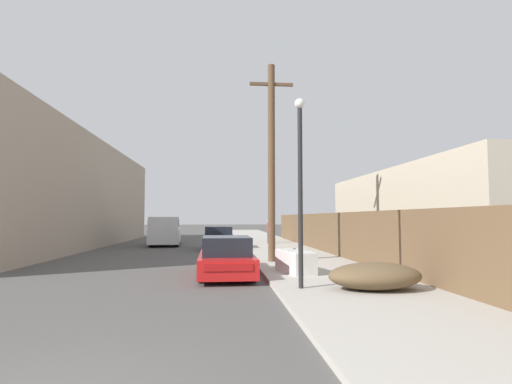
% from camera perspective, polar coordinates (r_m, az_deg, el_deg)
% --- Properties ---
extents(sidewalk_curb, '(4.20, 63.00, 0.12)m').
position_cam_1_polar(sidewalk_curb, '(27.48, 2.12, -7.48)').
color(sidewalk_curb, '#ADA89E').
rests_on(sidewalk_curb, ground).
extents(discarded_fridge, '(1.08, 1.87, 0.73)m').
position_cam_1_polar(discarded_fridge, '(12.96, 5.63, -9.85)').
color(discarded_fridge, silver).
rests_on(discarded_fridge, sidewalk_curb).
extents(parked_sports_car_red, '(1.76, 4.30, 1.27)m').
position_cam_1_polar(parked_sports_car_red, '(12.96, -4.28, -9.39)').
color(parked_sports_car_red, red).
rests_on(parked_sports_car_red, ground).
extents(car_parked_mid, '(1.79, 4.07, 1.37)m').
position_cam_1_polar(car_parked_mid, '(23.77, -5.35, -6.66)').
color(car_parked_mid, '#2D478C').
rests_on(car_parked_mid, ground).
extents(pickup_truck, '(2.39, 5.81, 1.93)m').
position_cam_1_polar(pickup_truck, '(27.79, -12.86, -5.51)').
color(pickup_truck, silver).
rests_on(pickup_truck, ground).
extents(utility_pole, '(1.80, 0.29, 8.07)m').
position_cam_1_polar(utility_pole, '(16.36, 2.23, 4.76)').
color(utility_pole, brown).
rests_on(utility_pole, sidewalk_curb).
extents(street_lamp, '(0.26, 0.26, 4.79)m').
position_cam_1_polar(street_lamp, '(10.13, 6.33, 2.15)').
color(street_lamp, '#232326').
rests_on(street_lamp, sidewalk_curb).
extents(brush_pile, '(2.29, 1.44, 0.66)m').
position_cam_1_polar(brush_pile, '(10.31, 16.63, -11.43)').
color(brush_pile, brown).
rests_on(brush_pile, sidewalk_curb).
extents(wooden_fence, '(0.08, 32.49, 1.98)m').
position_cam_1_polar(wooden_fence, '(19.36, 11.17, -5.87)').
color(wooden_fence, brown).
rests_on(wooden_fence, sidewalk_curb).
extents(building_left_block, '(7.00, 27.22, 6.75)m').
position_cam_1_polar(building_left_block, '(28.70, -27.49, -0.28)').
color(building_left_block, tan).
rests_on(building_left_block, ground).
extents(building_right_house, '(6.00, 15.33, 4.15)m').
position_cam_1_polar(building_right_house, '(21.33, 24.99, -2.80)').
color(building_right_house, beige).
rests_on(building_right_house, ground).
extents(pedestrian, '(0.34, 0.34, 1.65)m').
position_cam_1_polar(pedestrian, '(28.03, 1.93, -5.56)').
color(pedestrian, '#282D42').
rests_on(pedestrian, sidewalk_curb).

